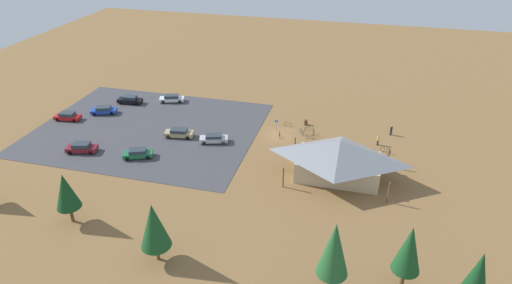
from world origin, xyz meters
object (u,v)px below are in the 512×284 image
Objects in this scene: pine_far_east at (66,191)px; pine_midwest at (477,276)px; bicycle_teal_near_porch at (307,127)px; car_white_far_end at (172,98)px; car_silver_mid_lot at (214,138)px; bicycle_black_yard_right at (280,135)px; car_maroon_back_corner at (82,148)px; car_tan_front_row at (179,133)px; car_blue_second_row at (104,110)px; bicycle_silver_back_row at (386,150)px; bicycle_white_near_sign at (364,149)px; car_green_inner_stall at (138,153)px; visitor_crossing_yard at (391,130)px; visitor_at_bikes at (378,140)px; trash_bin at (306,122)px; bicycle_green_mid_cluster at (302,132)px; lot_sign at (276,124)px; pine_far_west at (334,249)px; bicycle_yellow_by_bin at (288,124)px; bicycle_blue_yard_front at (314,132)px; bicycle_red_yard_center at (310,136)px; bike_pavilion at (339,156)px; pine_center at (154,225)px; bicycle_orange_edge_south at (374,153)px; bicycle_purple_lone_west at (386,159)px; car_black_near_entry at (130,100)px.

pine_far_east is 43.94m from pine_midwest.
bicycle_teal_near_porch is (-23.64, -31.42, -4.06)m from pine_far_east.
car_silver_mid_lot is (-13.19, 13.28, -0.01)m from car_white_far_end.
bicycle_black_yard_right is 0.34× the size of car_maroon_back_corner.
pine_far_east reaches higher than car_tan_front_row.
bicycle_silver_back_row is at bearing 178.20° from car_blue_second_row.
car_green_inner_stall is at bearing 17.75° from bicycle_white_near_sign.
visitor_crossing_yard is (-36.89, -17.26, 0.15)m from car_green_inner_stall.
visitor_at_bikes reaches higher than car_white_far_end.
car_blue_second_row is at bearing 0.74° from visitor_at_bikes.
trash_bin is 3.65m from bicycle_green_mid_cluster.
car_tan_front_row is (14.96, 5.99, -0.66)m from lot_sign.
bicycle_black_yard_right is at bearing -69.51° from pine_far_west.
bicycle_black_yard_right is 1.10× the size of bicycle_green_mid_cluster.
trash_bin is 0.55× the size of bicycle_yellow_by_bin.
visitor_crossing_yard is 4.54m from visitor_at_bikes.
bicycle_white_near_sign is (-10.19, 6.92, -0.09)m from trash_bin.
bicycle_blue_yard_front is 0.35× the size of car_maroon_back_corner.
lot_sign is 6.11m from bicycle_red_yard_center.
car_white_far_end is at bearing -140.17° from car_blue_second_row.
lot_sign is 1.31× the size of visitor_at_bikes.
bicycle_black_yard_right is 32.72m from car_blue_second_row.
bike_pavilion is 8.82× the size of bicycle_red_yard_center.
car_blue_second_row reaches higher than car_silver_mid_lot.
pine_center is 4.48× the size of bicycle_teal_near_porch.
bicycle_teal_near_porch is 12.70m from bicycle_orange_edge_south.
bicycle_teal_near_porch reaches higher than bicycle_yellow_by_bin.
car_white_far_end reaches higher than bicycle_purple_lone_west.
bicycle_silver_back_row is 2.56m from visitor_at_bikes.
car_silver_mid_lot is (13.70, 8.37, 0.37)m from bicycle_teal_near_porch.
bicycle_teal_near_porch is 13.79m from bicycle_silver_back_row.
bicycle_purple_lone_west is at bearing 168.71° from car_black_near_entry.
bicycle_purple_lone_west is at bearing -130.82° from pine_center.
bicycle_red_yard_center is 0.33× the size of car_maroon_back_corner.
car_white_far_end is 1.03× the size of car_silver_mid_lot.
lot_sign is 1.36× the size of bicycle_yellow_by_bin.
bicycle_orange_edge_south is 31.16m from car_tan_front_row.
pine_far_east is (29.99, 18.05, 1.13)m from bike_pavilion.
bicycle_silver_back_row is (-17.80, 2.70, -1.02)m from lot_sign.
bicycle_red_yard_center is (19.10, -31.58, -5.02)m from pine_midwest.
visitor_crossing_yard reaches higher than bicycle_orange_edge_south.
bicycle_black_yard_right is 15.66m from visitor_at_bikes.
bicycle_red_yard_center reaches higher than bicycle_white_near_sign.
pine_center is at bearing 77.40° from bicycle_black_yard_right.
lot_sign is at bearing 162.51° from car_white_far_end.
car_white_far_end reaches higher than car_silver_mid_lot.
car_black_near_entry reaches higher than bicycle_purple_lone_west.
bicycle_black_yard_right is 1.08× the size of bicycle_white_near_sign.
lot_sign is 33.39m from pine_center.
pine_far_west is 6.22× the size of bicycle_orange_edge_south.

